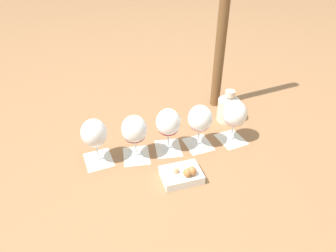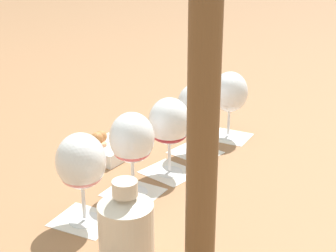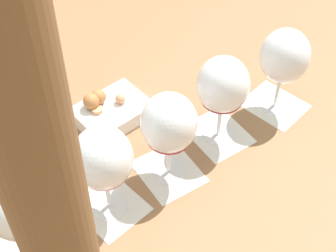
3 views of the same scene
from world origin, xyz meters
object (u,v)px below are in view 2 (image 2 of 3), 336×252
object	(u,v)px
wine_glass_0	(81,165)
umbrella_pole	(206,18)
ceramic_vase	(126,226)
wine_glass_1	(132,141)
wine_glass_2	(169,124)
wine_glass_3	(196,108)
snack_dish	(111,147)
wine_glass_4	(230,95)

from	to	relation	value
wine_glass_0	umbrella_pole	size ratio (longest dim) A/B	0.21
ceramic_vase	umbrella_pole	xyz separation A→B (m)	(0.06, -0.14, 0.37)
wine_glass_1	wine_glass_2	bearing A→B (deg)	20.43
wine_glass_2	wine_glass_3	bearing A→B (deg)	28.50
wine_glass_0	snack_dish	world-z (taller)	wine_glass_0
wine_glass_3	ceramic_vase	size ratio (longest dim) A/B	1.22
umbrella_pole	snack_dish	bearing A→B (deg)	79.17
wine_glass_3	umbrella_pole	size ratio (longest dim) A/B	0.21
wine_glass_0	ceramic_vase	bearing A→B (deg)	-83.88
wine_glass_3	ceramic_vase	xyz separation A→B (m)	(-0.36, -0.32, -0.06)
wine_glass_0	wine_glass_2	world-z (taller)	same
wine_glass_3	umbrella_pole	distance (m)	0.63
wine_glass_0	wine_glass_4	distance (m)	0.56
wine_glass_2	wine_glass_4	distance (m)	0.28
snack_dish	wine_glass_1	bearing A→B (deg)	-102.19
wine_glass_1	wine_glass_4	size ratio (longest dim) A/B	1.00
wine_glass_2	snack_dish	bearing A→B (deg)	114.26
wine_glass_3	snack_dish	size ratio (longest dim) A/B	1.06
wine_glass_3	ceramic_vase	world-z (taller)	wine_glass_3
wine_glass_3	wine_glass_4	bearing A→B (deg)	17.70
wine_glass_1	snack_dish	xyz separation A→B (m)	(0.05, 0.21, -0.10)
wine_glass_0	snack_dish	distance (m)	0.34
wine_glass_2	wine_glass_0	bearing A→B (deg)	-158.94
wine_glass_1	ceramic_vase	size ratio (longest dim) A/B	1.22
ceramic_vase	wine_glass_4	bearing A→B (deg)	35.91
umbrella_pole	wine_glass_4	bearing A→B (deg)	48.59
wine_glass_3	wine_glass_2	bearing A→B (deg)	-151.50
wine_glass_4	ceramic_vase	bearing A→B (deg)	-144.09
wine_glass_3	ceramic_vase	bearing A→B (deg)	-138.57
wine_glass_0	umbrella_pole	world-z (taller)	umbrella_pole
wine_glass_2	wine_glass_4	xyz separation A→B (m)	(0.26, 0.11, -0.00)
wine_glass_2	wine_glass_4	bearing A→B (deg)	22.87
wine_glass_4	snack_dish	xyz separation A→B (m)	(-0.34, 0.06, -0.10)
wine_glass_4	snack_dish	world-z (taller)	wine_glass_4
wine_glass_2	wine_glass_4	size ratio (longest dim) A/B	1.00
wine_glass_2	umbrella_pole	xyz separation A→B (m)	(-0.18, -0.39, 0.31)
snack_dish	umbrella_pole	xyz separation A→B (m)	(-0.11, -0.56, 0.42)
wine_glass_1	umbrella_pole	world-z (taller)	umbrella_pole
wine_glass_0	wine_glass_2	distance (m)	0.28
wine_glass_2	wine_glass_3	size ratio (longest dim) A/B	1.00
wine_glass_3	wine_glass_4	world-z (taller)	same
wine_glass_1	wine_glass_3	size ratio (longest dim) A/B	1.00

